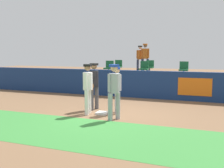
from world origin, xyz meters
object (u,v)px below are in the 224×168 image
Objects in this scene: seat_front_right at (184,69)px; spectator_hooded at (145,56)px; seat_front_center at (144,68)px; player_coach_visitor at (117,87)px; player_umpire at (94,83)px; seat_front_left at (109,67)px; first_base at (102,113)px; player_fielder_home at (88,85)px; player_runner_visitor at (114,88)px; seat_back_center at (150,66)px; seat_back_left at (118,66)px; spectator_capped at (140,57)px.

spectator_hooded is (-2.66, 2.42, 0.61)m from seat_front_right.
player_coach_visitor is at bearing -87.24° from seat_front_center.
player_umpire is 2.18× the size of seat_front_left.
first_base is 0.22× the size of player_fielder_home.
player_runner_visitor reaches higher than seat_back_center.
seat_front_center is (0.19, 5.41, 1.38)m from first_base.
player_runner_visitor reaches higher than seat_front_left.
player_coach_visitor is at bearing -70.61° from seat_back_left.
player_fielder_home is 8.42m from spectator_capped.
player_coach_visitor is 0.91× the size of spectator_hooded.
player_coach_visitor is at bearing 40.38° from first_base.
player_runner_visitor is 2.20× the size of seat_front_left.
player_runner_visitor is 0.99× the size of spectator_hooded.
player_runner_visitor is at bearing 95.09° from spectator_hooded.
seat_back_left is (-1.37, 6.60, 0.36)m from player_umpire.
seat_front_center is at bearing 161.88° from player_fielder_home.
seat_front_center is (0.68, 5.57, 0.37)m from player_fielder_home.
player_fielder_home reaches higher than seat_back_center.
seat_front_right is at bearing 142.17° from player_fielder_home.
player_umpire is at bearing 134.56° from first_base.
seat_back_center is at bearing -0.00° from seat_back_left.
seat_front_left is at bearing -152.97° from player_umpire.
player_coach_visitor is at bearing -136.06° from player_runner_visitor.
seat_front_right is at bearing 140.93° from spectator_capped.
player_runner_visitor reaches higher than first_base.
player_fielder_home is at bearing -81.20° from player_runner_visitor.
player_fielder_home is 1.07× the size of player_coach_visitor.
seat_front_left is at bearing -127.47° from player_runner_visitor.
player_umpire reaches higher than seat_front_left.
seat_back_left is (-2.41, 6.84, 0.43)m from player_coach_visitor.
player_umpire is 6.75m from seat_back_left.
seat_back_center is (-0.08, 1.80, 0.00)m from seat_front_center.
seat_front_center is 0.45× the size of spectator_hooded.
player_fielder_home is 8.05m from spectator_hooded.
player_umpire reaches higher than seat_back_center.
spectator_capped is at bearing 68.48° from seat_front_left.
first_base is 8.09m from spectator_hooded.
seat_front_center is 1.00× the size of seat_back_center.
seat_back_center is at bearing 140.72° from seat_front_right.
player_runner_visitor is at bearing -105.11° from seat_front_right.
player_fielder_home is at bearing -116.70° from seat_front_right.
seat_front_left is 1.00× the size of seat_back_left.
player_coach_visitor is 7.27m from seat_back_left.
spectator_hooded is (-0.45, 0.62, 0.61)m from seat_back_center.
player_runner_visitor is 6.23m from seat_front_right.
seat_back_center is 1.44m from spectator_capped.
player_runner_visitor is 1.08× the size of player_coach_visitor.
seat_front_left is 3.05m from spectator_capped.
seat_back_left is at bearing 92.89° from seat_front_left.
spectator_hooded reaches higher than spectator_capped.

